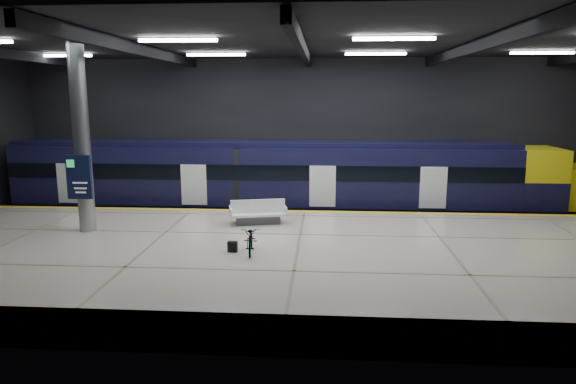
# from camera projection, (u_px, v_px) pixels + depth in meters

# --- Properties ---
(ground) EXTENTS (30.00, 30.00, 0.00)m
(ground) POSITION_uv_depth(u_px,v_px,m) (301.00, 255.00, 19.95)
(ground) COLOR black
(ground) RESTS_ON ground
(room_shell) EXTENTS (30.10, 16.10, 8.05)m
(room_shell) POSITION_uv_depth(u_px,v_px,m) (302.00, 106.00, 18.89)
(room_shell) COLOR black
(room_shell) RESTS_ON ground
(platform) EXTENTS (30.00, 11.00, 1.10)m
(platform) POSITION_uv_depth(u_px,v_px,m) (298.00, 262.00, 17.39)
(platform) COLOR beige
(platform) RESTS_ON ground
(safety_strip) EXTENTS (30.00, 0.40, 0.01)m
(safety_strip) POSITION_uv_depth(u_px,v_px,m) (304.00, 211.00, 22.44)
(safety_strip) COLOR yellow
(safety_strip) RESTS_ON platform
(rails) EXTENTS (30.00, 1.52, 0.16)m
(rails) POSITION_uv_depth(u_px,v_px,m) (306.00, 219.00, 25.32)
(rails) COLOR gray
(rails) RESTS_ON ground
(train) EXTENTS (29.40, 2.84, 3.79)m
(train) POSITION_uv_depth(u_px,v_px,m) (298.00, 180.00, 24.98)
(train) COLOR black
(train) RESTS_ON ground
(bench) EXTENTS (2.37, 1.40, 0.98)m
(bench) POSITION_uv_depth(u_px,v_px,m) (258.00, 215.00, 20.26)
(bench) COLOR #595B60
(bench) RESTS_ON platform
(bicycle) EXTENTS (0.78, 1.76, 0.90)m
(bicycle) POSITION_uv_depth(u_px,v_px,m) (251.00, 239.00, 16.54)
(bicycle) COLOR #99999E
(bicycle) RESTS_ON platform
(pannier_bag) EXTENTS (0.32, 0.21, 0.35)m
(pannier_bag) POSITION_uv_depth(u_px,v_px,m) (233.00, 247.00, 16.63)
(pannier_bag) COLOR black
(pannier_bag) RESTS_ON platform
(info_column) EXTENTS (0.90, 0.78, 6.90)m
(info_column) POSITION_uv_depth(u_px,v_px,m) (81.00, 141.00, 18.67)
(info_column) COLOR #9EA0A5
(info_column) RESTS_ON platform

